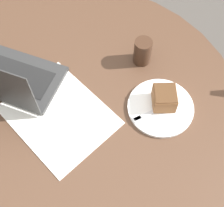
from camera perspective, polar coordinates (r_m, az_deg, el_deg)
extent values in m
plane|color=#4C4742|center=(1.74, -5.63, -12.53)|extent=(12.00, 12.00, 0.00)
cylinder|color=#4C3323|center=(1.73, -5.66, -12.43)|extent=(0.48, 0.48, 0.02)
cylinder|color=#4C3323|center=(1.41, -6.86, -8.28)|extent=(0.11, 0.11, 0.66)
cylinder|color=#4C3323|center=(1.09, -8.75, -1.62)|extent=(1.26, 1.26, 0.03)
cube|color=black|center=(1.65, 19.52, -7.03)|extent=(0.04, 0.04, 0.43)
cube|color=white|center=(1.07, -9.68, -2.14)|extent=(0.44, 0.40, 0.00)
cylinder|color=white|center=(1.08, 8.86, -0.70)|extent=(0.23, 0.23, 0.01)
cube|color=brown|center=(1.06, 9.52, 0.97)|extent=(0.10, 0.10, 0.06)
cube|color=#4D311C|center=(1.03, 9.79, 1.92)|extent=(0.10, 0.10, 0.00)
cube|color=silver|center=(1.06, 8.09, -1.25)|extent=(0.12, 0.13, 0.00)
cube|color=silver|center=(1.04, 4.61, -2.77)|extent=(0.04, 0.04, 0.00)
cylinder|color=#3D2619|center=(1.15, 5.60, 9.45)|extent=(0.06, 0.06, 0.10)
cube|color=#2D2D2D|center=(1.18, -17.23, 4.69)|extent=(0.33, 0.21, 0.02)
cube|color=black|center=(1.18, -17.35, 4.96)|extent=(0.27, 0.13, 0.00)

